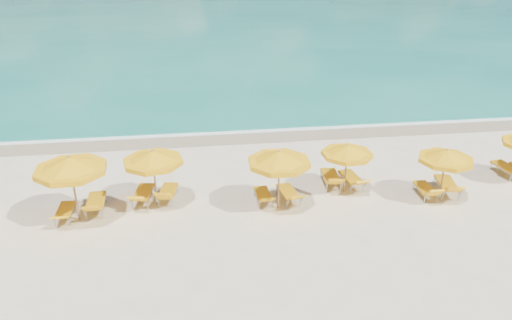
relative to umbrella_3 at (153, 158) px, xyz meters
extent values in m
plane|color=beige|center=(4.03, -0.50, -1.98)|extent=(120.00, 120.00, 0.00)
cube|color=#157762|center=(4.03, 47.50, -1.98)|extent=(120.00, 80.00, 0.30)
cube|color=tan|center=(4.03, 6.90, -1.98)|extent=(120.00, 2.60, 0.01)
cube|color=white|center=(4.03, 7.70, -1.98)|extent=(120.00, 1.20, 0.03)
cube|color=white|center=(-1.97, 16.50, -1.98)|extent=(14.00, 0.36, 0.05)
cube|color=white|center=(12.03, 23.50, -1.98)|extent=(18.00, 0.30, 0.05)
cylinder|color=tan|center=(-2.79, -0.82, -0.73)|extent=(0.08, 0.08, 2.49)
cone|color=#FFB20D|center=(-2.79, -0.82, 0.31)|extent=(3.24, 3.24, 0.50)
cylinder|color=#FFB20D|center=(-2.79, -0.82, 0.07)|extent=(3.27, 3.27, 0.20)
sphere|color=tan|center=(-2.79, -0.82, 0.57)|extent=(0.11, 0.11, 0.11)
cylinder|color=tan|center=(0.00, 0.00, -0.87)|extent=(0.07, 0.07, 2.22)
cone|color=#FFB20D|center=(0.00, 0.00, 0.07)|extent=(2.67, 2.67, 0.44)
cylinder|color=#FFB20D|center=(0.00, 0.00, -0.15)|extent=(2.69, 2.69, 0.18)
sphere|color=tan|center=(0.00, 0.00, 0.29)|extent=(0.10, 0.10, 0.10)
cylinder|color=tan|center=(4.64, -0.90, -0.82)|extent=(0.07, 0.07, 2.32)
cone|color=#FFB20D|center=(4.64, -0.90, 0.16)|extent=(3.13, 3.13, 0.46)
cylinder|color=#FFB20D|center=(4.64, -0.90, -0.07)|extent=(3.16, 3.16, 0.19)
sphere|color=tan|center=(4.64, -0.90, 0.39)|extent=(0.10, 0.10, 0.10)
cylinder|color=tan|center=(7.56, 0.09, -0.98)|extent=(0.06, 0.06, 2.00)
cone|color=#FFB20D|center=(7.56, 0.09, -0.13)|extent=(2.61, 2.61, 0.40)
cylinder|color=#FFB20D|center=(7.56, 0.09, -0.33)|extent=(2.63, 2.63, 0.16)
sphere|color=tan|center=(7.56, 0.09, 0.07)|extent=(0.09, 0.09, 0.09)
cylinder|color=tan|center=(11.12, -1.06, -0.94)|extent=(0.06, 0.06, 2.06)
cone|color=#FFB20D|center=(11.12, -1.06, -0.08)|extent=(2.32, 2.32, 0.41)
cylinder|color=#FFB20D|center=(11.12, -1.06, -0.28)|extent=(2.34, 2.34, 0.17)
sphere|color=tan|center=(11.12, -1.06, 0.13)|extent=(0.09, 0.09, 0.09)
cube|color=#FFB80F|center=(-3.28, -0.57, -1.63)|extent=(0.55, 1.21, 0.07)
cube|color=#FFB80F|center=(-3.29, -1.42, -1.48)|extent=(0.55, 0.54, 0.34)
cube|color=#FFB80F|center=(-2.24, -0.16, -1.57)|extent=(0.68, 1.44, 0.09)
cube|color=#FFB80F|center=(-2.21, -1.13, -1.36)|extent=(0.65, 0.60, 0.48)
cube|color=#FFB80F|center=(-0.51, 0.35, -1.58)|extent=(0.82, 1.45, 0.08)
cube|color=#FFB80F|center=(-0.66, -0.58, -1.38)|extent=(0.69, 0.65, 0.46)
cube|color=#FFB80F|center=(0.45, 0.35, -1.60)|extent=(0.79, 1.39, 0.08)
cube|color=#FFB80F|center=(0.31, -0.51, -1.37)|extent=(0.66, 0.57, 0.50)
cube|color=#FFB80F|center=(4.12, -0.33, -1.63)|extent=(0.58, 1.21, 0.07)
cube|color=#FFB80F|center=(4.16, -1.15, -1.47)|extent=(0.55, 0.52, 0.38)
cube|color=#FFB80F|center=(5.12, -0.35, -1.60)|extent=(0.78, 1.39, 0.08)
cube|color=#FFB80F|center=(5.26, -1.24, -1.42)|extent=(0.67, 0.64, 0.42)
cube|color=#FFB80F|center=(7.14, 0.73, -1.57)|extent=(0.73, 1.45, 0.09)
cube|color=#FFB80F|center=(7.07, -0.22, -1.36)|extent=(0.67, 0.61, 0.49)
cube|color=#FFB80F|center=(7.96, 0.53, -1.58)|extent=(0.75, 1.42, 0.08)
cube|color=#FFB80F|center=(8.06, -0.40, -1.40)|extent=(0.67, 0.63, 0.44)
cube|color=#FFB80F|center=(10.62, -0.77, -1.62)|extent=(0.59, 1.25, 0.08)
cube|color=#FFB80F|center=(10.59, -1.58, -1.41)|extent=(0.57, 0.48, 0.47)
cube|color=#FFB80F|center=(11.61, -0.57, -1.56)|extent=(0.93, 1.55, 0.09)
cube|color=#FFB80F|center=(11.41, -1.54, -1.34)|extent=(0.75, 0.71, 0.49)
cube|color=#FFB80F|center=(14.97, 0.62, -1.59)|extent=(0.77, 1.40, 0.08)
camera|label=1|loc=(1.52, -17.38, 7.58)|focal=35.00mm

